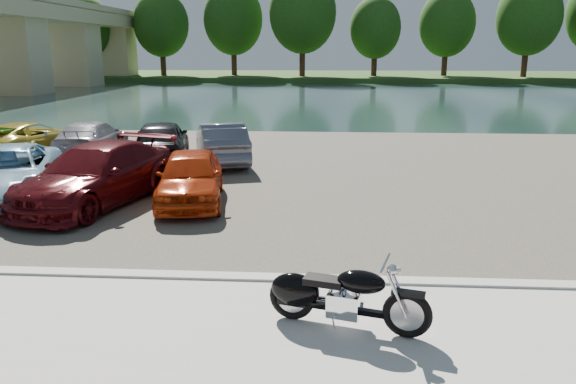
% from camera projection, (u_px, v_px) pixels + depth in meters
% --- Properties ---
extents(ground, '(200.00, 200.00, 0.00)m').
position_uv_depth(ground, '(327.00, 345.00, 7.66)').
color(ground, '#595447').
rests_on(ground, ground).
extents(promenade, '(60.00, 6.00, 0.10)m').
position_uv_depth(promenade, '(327.00, 384.00, 6.68)').
color(promenade, '#BBB8B0').
rests_on(promenade, ground).
extents(kerb, '(60.00, 0.30, 0.14)m').
position_uv_depth(kerb, '(327.00, 281.00, 9.57)').
color(kerb, '#BBB8B0').
rests_on(kerb, ground).
extents(parking_lot, '(60.00, 18.00, 0.04)m').
position_uv_depth(parking_lot, '(326.00, 172.00, 18.29)').
color(parking_lot, '#464038').
rests_on(parking_lot, ground).
extents(river, '(120.00, 40.00, 0.00)m').
position_uv_depth(river, '(326.00, 98.00, 46.33)').
color(river, '#1B312F').
rests_on(river, ground).
extents(far_bank, '(120.00, 24.00, 0.60)m').
position_uv_depth(far_bank, '(326.00, 76.00, 77.19)').
color(far_bank, '#284719').
rests_on(far_bank, ground).
extents(far_trees, '(70.25, 10.68, 12.52)m').
position_uv_depth(far_trees, '(362.00, 19.00, 69.13)').
color(far_trees, '#361D13').
rests_on(far_trees, far_bank).
extents(motorcycle, '(2.28, 0.96, 1.05)m').
position_uv_depth(motorcycle, '(333.00, 295.00, 7.89)').
color(motorcycle, black).
rests_on(motorcycle, promenade).
extents(car_2, '(3.81, 5.53, 1.40)m').
position_uv_depth(car_2, '(6.00, 174.00, 14.72)').
color(car_2, '#9BC8E2').
rests_on(car_2, parking_lot).
extents(car_3, '(3.38, 5.62, 1.52)m').
position_uv_depth(car_3, '(96.00, 175.00, 14.31)').
color(car_3, '#4C0A0F').
rests_on(car_3, parking_lot).
extents(car_4, '(2.24, 4.21, 1.36)m').
position_uv_depth(car_4, '(190.00, 177.00, 14.44)').
color(car_4, '#B3310B').
rests_on(car_4, parking_lot).
extents(car_6, '(2.92, 4.92, 1.28)m').
position_uv_depth(car_6, '(28.00, 139.00, 20.74)').
color(car_6, '#AC9727').
rests_on(car_6, parking_lot).
extents(car_7, '(2.35, 4.77, 1.33)m').
position_uv_depth(car_7, '(91.00, 139.00, 20.58)').
color(car_7, '#94939C').
rests_on(car_7, parking_lot).
extents(car_8, '(2.51, 4.60, 1.48)m').
position_uv_depth(car_8, '(162.00, 140.00, 19.85)').
color(car_8, black).
rests_on(car_8, parking_lot).
extents(car_9, '(2.67, 4.53, 1.41)m').
position_uv_depth(car_9, '(221.00, 143.00, 19.51)').
color(car_9, slate).
rests_on(car_9, parking_lot).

